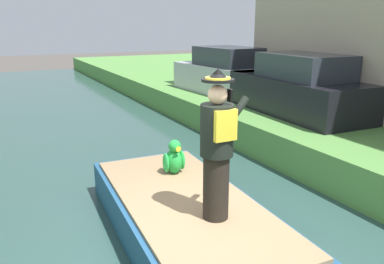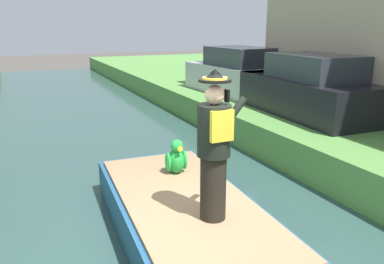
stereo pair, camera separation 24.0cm
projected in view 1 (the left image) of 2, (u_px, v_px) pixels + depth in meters
name	position (u px, v px, depth m)	size (l,w,h in m)	color
boat	(187.00, 219.00, 5.43)	(2.03, 4.29, 0.61)	#23517A
person_pirate	(217.00, 147.00, 4.59)	(0.61, 0.42, 1.85)	black
parrot_plush	(174.00, 159.00, 6.21)	(0.36, 0.34, 0.57)	green
parked_car_dark	(298.00, 88.00, 9.77)	(1.88, 4.08, 1.50)	black
parked_car_silver	(225.00, 74.00, 12.74)	(1.94, 4.10, 1.50)	#B7B7BC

